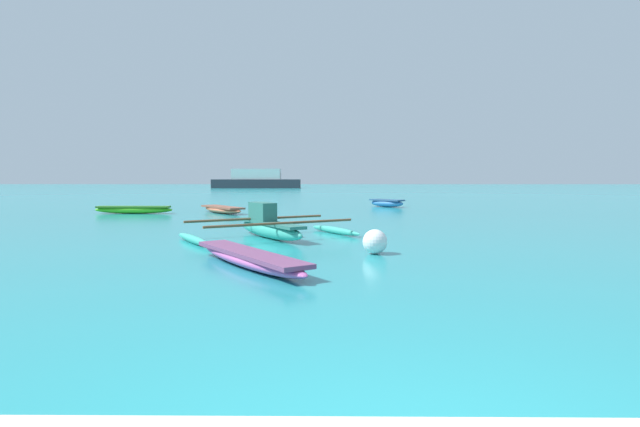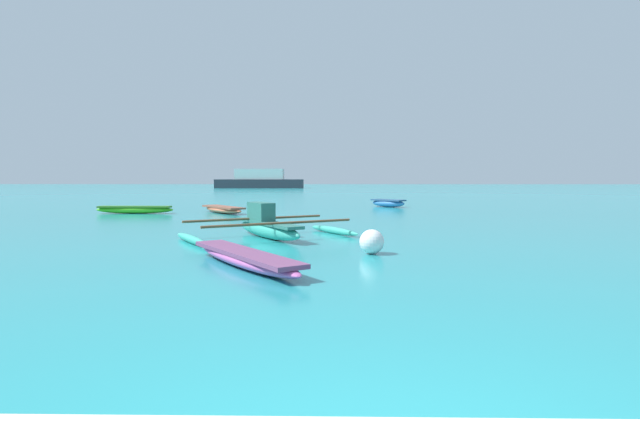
# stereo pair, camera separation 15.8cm
# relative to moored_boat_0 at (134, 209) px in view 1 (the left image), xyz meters

# --- Properties ---
(moored_boat_0) EXTENTS (3.64, 0.63, 0.35)m
(moored_boat_0) POSITION_rel_moored_boat_0_xyz_m (0.00, 0.00, 0.00)
(moored_boat_0) COLOR #49BD21
(moored_boat_0) RESTS_ON ground_plane
(moored_boat_1) EXTENTS (2.81, 3.75, 0.29)m
(moored_boat_1) POSITION_rel_moored_boat_0_xyz_m (7.48, -13.72, -0.03)
(moored_boat_1) COLOR #BB5AA3
(moored_boat_1) RESTS_ON ground_plane
(moored_boat_2) EXTENTS (5.21, 4.57, 0.97)m
(moored_boat_2) POSITION_rel_moored_boat_0_xyz_m (7.33, -9.20, 0.11)
(moored_boat_2) COLOR teal
(moored_boat_2) RESTS_ON ground_plane
(moored_boat_3) EXTENTS (2.09, 2.09, 0.43)m
(moored_boat_3) POSITION_rel_moored_boat_0_xyz_m (12.44, 5.34, 0.04)
(moored_boat_3) COLOR #3779BC
(moored_boat_3) RESTS_ON ground_plane
(moored_boat_4) EXTENTS (2.72, 3.29, 0.32)m
(moored_boat_4) POSITION_rel_moored_boat_0_xyz_m (4.07, 0.35, -0.01)
(moored_boat_4) COLOR #DC7752
(moored_boat_4) RESTS_ON ground_plane
(mooring_buoy_0) EXTENTS (0.55, 0.55, 0.55)m
(mooring_buoy_0) POSITION_rel_moored_boat_0_xyz_m (10.02, -12.13, 0.07)
(mooring_buoy_0) COLOR white
(mooring_buoy_0) RESTS_ON ground_plane
(distant_ferry) EXTENTS (13.62, 3.00, 3.00)m
(distant_ferry) POSITION_rel_moored_boat_0_xyz_m (-1.79, 54.62, 1.02)
(distant_ferry) COLOR #2D333D
(distant_ferry) RESTS_ON ground_plane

